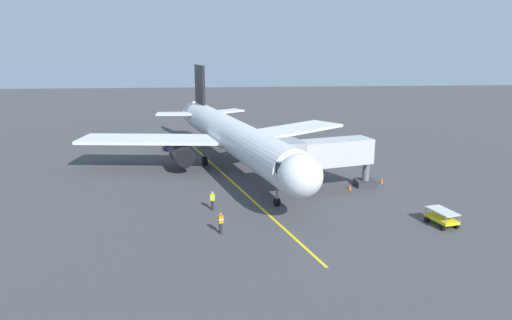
% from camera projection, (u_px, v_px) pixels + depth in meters
% --- Properties ---
extents(ground_plane, '(220.00, 220.00, 0.00)m').
position_uv_depth(ground_plane, '(232.00, 165.00, 56.29)').
color(ground_plane, '#424244').
extents(apron_lead_in_line, '(10.70, 38.67, 0.01)m').
position_uv_depth(apron_lead_in_line, '(235.00, 184.00, 48.28)').
color(apron_lead_in_line, yellow).
rests_on(apron_lead_in_line, ground).
extents(airplane, '(33.59, 39.72, 11.50)m').
position_uv_depth(airplane, '(231.00, 136.00, 53.38)').
color(airplane, silver).
rests_on(airplane, ground).
extents(jet_bridge, '(11.46, 5.52, 5.40)m').
position_uv_depth(jet_bridge, '(318.00, 155.00, 44.95)').
color(jet_bridge, '#B7B7BC').
rests_on(jet_bridge, ground).
extents(ground_crew_marshaller, '(0.45, 0.35, 1.71)m').
position_uv_depth(ground_crew_marshaller, '(213.00, 200.00, 40.47)').
color(ground_crew_marshaller, '#23232D').
rests_on(ground_crew_marshaller, ground).
extents(ground_crew_wing_walker, '(0.47, 0.41, 1.71)m').
position_uv_depth(ground_crew_wing_walker, '(221.00, 223.00, 35.32)').
color(ground_crew_wing_walker, '#23232D').
rests_on(ground_crew_wing_walker, ground).
extents(belt_loader_near_nose, '(2.28, 4.73, 2.32)m').
position_uv_depth(belt_loader_near_nose, '(221.00, 140.00, 67.19)').
color(belt_loader_near_nose, '#9E9EA3').
rests_on(belt_loader_near_nose, ground).
extents(belt_loader_portside, '(2.17, 4.73, 2.32)m').
position_uv_depth(belt_loader_portside, '(171.00, 145.00, 64.09)').
color(belt_loader_portside, '#2D3899').
rests_on(belt_loader_portside, ground).
extents(baggage_cart_starboard_side, '(2.03, 2.85, 1.27)m').
position_uv_depth(baggage_cart_starboard_side, '(442.00, 218.00, 37.05)').
color(baggage_cart_starboard_side, yellow).
rests_on(baggage_cart_starboard_side, ground).
extents(safety_cone_nose_left, '(0.32, 0.32, 0.55)m').
position_uv_depth(safety_cone_nose_left, '(382.00, 181.00, 48.55)').
color(safety_cone_nose_left, '#F2590F').
rests_on(safety_cone_nose_left, ground).
extents(safety_cone_nose_right, '(0.32, 0.32, 0.55)m').
position_uv_depth(safety_cone_nose_right, '(350.00, 187.00, 46.34)').
color(safety_cone_nose_right, '#F2590F').
rests_on(safety_cone_nose_right, ground).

